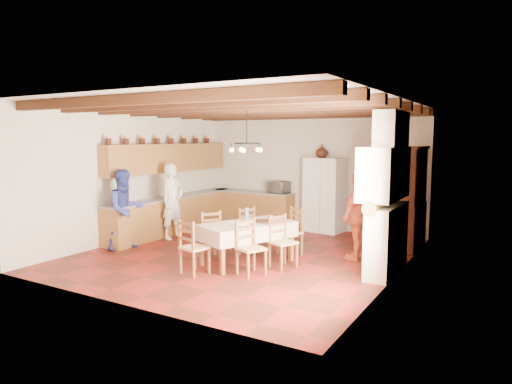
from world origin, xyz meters
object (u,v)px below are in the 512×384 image
chair_end_far (290,231)px  chair_right_near (251,248)px  chair_left_near (209,234)px  person_woman_red (359,216)px  chair_right_far (283,241)px  person_man (173,201)px  chair_left_far (242,229)px  microwave (278,187)px  hutch (410,198)px  person_woman_blue (126,209)px  refrigerator (326,195)px  chair_end_near (194,247)px  dining_table (247,227)px

chair_end_far → chair_right_near: bearing=-61.9°
chair_left_near → person_woman_red: person_woman_red is taller
chair_right_far → chair_end_far: 0.90m
chair_right_near → person_man: (-3.05, 1.55, 0.40)m
chair_right_near → chair_right_far: bearing=3.5°
chair_left_far → microwave: microwave is taller
chair_right_near → chair_left_near: bearing=91.7°
person_man → hutch: bearing=-65.8°
chair_left_far → hutch: bearing=148.0°
chair_right_far → person_woman_blue: bearing=120.6°
chair_left_far → refrigerator: bearing=-171.3°
chair_right_far → microwave: bearing=52.1°
chair_end_far → person_woman_red: size_ratio=0.55×
chair_right_far → person_man: bearing=99.0°
person_woman_red → hutch: bearing=169.5°
chair_left_near → chair_right_far: bearing=131.8°
chair_right_far → chair_left_far: bearing=89.6°
hutch → microwave: size_ratio=3.97×
chair_end_near → dining_table: bearing=-100.0°
refrigerator → chair_right_near: bearing=-78.6°
refrigerator → person_man: bearing=-129.2°
refrigerator → chair_right_near: 4.19m
chair_right_near → chair_end_far: (-0.02, 1.55, 0.00)m
hutch → chair_left_far: bearing=-142.0°
chair_end_far → person_woman_blue: bearing=-130.8°
person_man → microwave: person_man is taller
person_woman_blue → person_woman_red: size_ratio=0.98×
chair_right_near → chair_end_near: (-0.89, -0.43, 0.00)m
refrigerator → microwave: 1.31m
chair_left_near → person_woman_blue: (-1.95, -0.28, 0.37)m
refrigerator → chair_end_far: bearing=-76.9°
chair_end_far → microwave: bearing=149.0°
chair_left_near → person_man: person_man is taller
chair_right_near → refrigerator: bearing=28.0°
hutch → chair_right_near: bearing=-118.1°
chair_end_far → person_man: size_ratio=0.54×
chair_left_near → person_woman_red: bearing=153.5°
chair_left_near → chair_end_near: (0.40, -0.96, 0.00)m
chair_left_near → person_woman_blue: bearing=-46.3°
hutch → microwave: hutch is taller
chair_left_near → chair_end_near: size_ratio=1.00×
chair_end_near → chair_end_far: 2.17m
person_woman_blue → refrigerator: bearing=-21.2°
person_man → person_woman_red: 4.35m
hutch → person_woman_blue: hutch is taller
chair_right_near → chair_end_near: same height
hutch → person_woman_blue: bearing=-147.3°
chair_end_near → chair_end_far: bearing=-100.6°
microwave → person_woman_blue: bearing=-100.8°
chair_end_far → person_man: 3.05m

